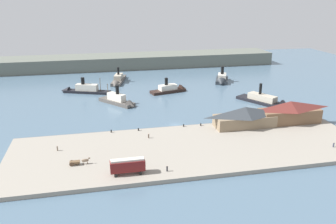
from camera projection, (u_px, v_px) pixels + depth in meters
name	position (u px, v px, depth m)	size (l,w,h in m)	color
ground_plane	(175.00, 125.00, 127.87)	(320.00, 320.00, 0.00)	slate
quay_promenade	(192.00, 148.00, 107.32)	(110.00, 36.00, 1.20)	gray
seawall_edge	(178.00, 127.00, 124.38)	(110.00, 0.80, 1.00)	slate
ferry_shed_east_terminal	(245.00, 117.00, 122.38)	(21.65, 8.08, 7.20)	#847056
ferry_shed_customs_shed	(290.00, 112.00, 126.10)	(22.36, 7.78, 8.03)	brown
street_tram	(128.00, 165.00, 90.23)	(9.02, 2.60, 4.26)	maroon
horse_cart	(79.00, 161.00, 95.66)	(5.66, 1.51, 1.87)	brown
pedestrian_near_cart	(149.00, 136.00, 113.29)	(0.40, 0.40, 1.60)	#4C3D33
pedestrian_at_waters_edge	(57.00, 148.00, 104.17)	(0.39, 0.39, 1.57)	#6B5B4C
pedestrian_walking_east	(334.00, 145.00, 106.65)	(0.40, 0.40, 1.63)	#33384C
pedestrian_by_tram	(167.00, 169.00, 92.11)	(0.41, 0.41, 1.67)	#232328
mooring_post_west	(201.00, 125.00, 123.95)	(0.44, 0.44, 0.90)	black
mooring_post_center_west	(184.00, 125.00, 123.11)	(0.44, 0.44, 0.90)	black
mooring_post_east	(138.00, 129.00, 119.48)	(0.44, 0.44, 0.90)	black
mooring_post_center_east	(111.00, 131.00, 118.05)	(0.44, 0.44, 0.90)	black
ferry_moored_west	(118.00, 80.00, 187.90)	(10.45, 24.21, 9.55)	#514C47
ferry_outer_harbor	(222.00, 80.00, 188.46)	(11.68, 17.28, 10.48)	#23282D
ferry_approaching_west	(120.00, 101.00, 151.22)	(16.11, 18.42, 9.87)	#514C47
ferry_near_quay	(172.00, 89.00, 171.00)	(19.56, 9.88, 9.09)	black
ferry_moored_east	(82.00, 90.00, 169.32)	(24.70, 12.95, 9.07)	black
ferry_departing_north	(269.00, 102.00, 151.07)	(18.13, 25.18, 10.86)	black
far_headland	(137.00, 61.00, 228.37)	(180.00, 24.00, 8.00)	#60665B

